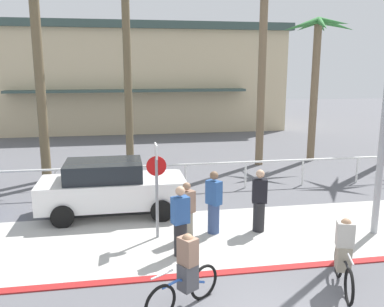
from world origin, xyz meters
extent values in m
plane|color=#5B5B60|center=(0.00, 10.00, 0.00)|extent=(80.00, 80.00, 0.00)
cube|color=beige|center=(0.00, 4.20, 0.01)|extent=(44.00, 4.00, 0.02)
cube|color=maroon|center=(0.00, 2.20, 0.01)|extent=(44.00, 0.24, 0.03)
cube|color=beige|center=(-1.71, 26.31, 3.49)|extent=(22.16, 8.62, 6.99)
cube|color=#384C47|center=(-1.71, 26.31, 7.24)|extent=(22.76, 9.22, 0.50)
cube|color=#384C47|center=(-1.71, 21.50, 3.00)|extent=(15.52, 1.20, 0.16)
cylinder|color=white|center=(0.00, 8.50, 1.00)|extent=(22.92, 0.08, 0.08)
cylinder|color=white|center=(-4.58, 8.50, 0.50)|extent=(0.08, 0.08, 1.00)
cylinder|color=white|center=(-2.29, 8.50, 0.50)|extent=(0.08, 0.08, 1.00)
cylinder|color=white|center=(0.00, 8.50, 0.50)|extent=(0.08, 0.08, 1.00)
cylinder|color=white|center=(2.29, 8.50, 0.50)|extent=(0.08, 0.08, 1.00)
cylinder|color=white|center=(4.58, 8.50, 0.50)|extent=(0.08, 0.08, 1.00)
cylinder|color=white|center=(6.88, 8.50, 0.50)|extent=(0.08, 0.08, 1.00)
cylinder|color=gray|center=(-1.39, 4.39, 1.10)|extent=(0.08, 0.08, 2.20)
cube|color=white|center=(-1.39, 4.39, 2.38)|extent=(0.04, 0.56, 0.36)
cylinder|color=red|center=(-1.39, 4.39, 1.98)|extent=(0.52, 0.03, 0.52)
cylinder|color=brown|center=(-5.17, 10.15, 3.84)|extent=(0.36, 0.36, 7.67)
cylinder|color=brown|center=(-1.91, 13.51, 4.85)|extent=(0.36, 0.36, 9.70)
cylinder|color=#756047|center=(4.06, 12.13, 4.76)|extent=(0.36, 0.36, 9.53)
cylinder|color=#756047|center=(6.87, 12.59, 3.31)|extent=(0.36, 0.36, 6.62)
cone|color=#387F3D|center=(7.78, 12.59, 6.41)|extent=(1.88, 0.32, 0.72)
cone|color=#387F3D|center=(7.32, 13.15, 6.42)|extent=(1.20, 1.40, 0.70)
cone|color=#387F3D|center=(6.70, 13.35, 6.45)|extent=(0.67, 1.66, 0.65)
cone|color=#387F3D|center=(6.18, 12.92, 6.41)|extent=(1.61, 1.00, 0.73)
cone|color=#387F3D|center=(6.25, 12.28, 6.46)|extent=(1.45, 0.92, 0.62)
cone|color=#387F3D|center=(6.70, 11.82, 6.36)|extent=(0.68, 1.70, 0.82)
cone|color=#387F3D|center=(7.32, 12.03, 6.49)|extent=(1.18, 1.36, 0.57)
cube|color=white|center=(-2.58, 6.46, 0.73)|extent=(4.40, 1.80, 0.80)
cube|color=#1E2328|center=(-2.83, 6.46, 1.41)|extent=(2.29, 1.58, 0.56)
cylinder|color=black|center=(-1.17, 7.36, 0.33)|extent=(0.66, 0.22, 0.66)
cylinder|color=black|center=(-1.17, 5.56, 0.33)|extent=(0.66, 0.22, 0.66)
cylinder|color=black|center=(-3.99, 7.36, 0.33)|extent=(0.66, 0.22, 0.66)
cylinder|color=black|center=(-3.99, 5.56, 0.33)|extent=(0.66, 0.22, 0.66)
torus|color=black|center=(1.98, 0.67, 0.33)|extent=(0.29, 0.70, 0.72)
torus|color=black|center=(2.33, 1.71, 0.33)|extent=(0.29, 0.70, 0.72)
cylinder|color=black|center=(2.23, 1.39, 0.48)|extent=(0.27, 0.67, 0.35)
cylinder|color=black|center=(2.06, 0.90, 0.62)|extent=(0.17, 0.38, 0.07)
cylinder|color=black|center=(2.20, 1.30, 0.55)|extent=(0.05, 0.05, 0.44)
cylinder|color=silver|center=(2.00, 0.72, 0.88)|extent=(0.20, 0.48, 0.04)
cube|color=gray|center=(2.20, 1.30, 0.61)|extent=(0.37, 0.39, 0.52)
cube|color=#B7B2A8|center=(2.20, 1.30, 1.13)|extent=(0.41, 0.36, 0.52)
sphere|color=#9E7556|center=(2.20, 1.30, 1.36)|extent=(0.22, 0.22, 0.22)
torus|color=black|center=(-1.66, 0.71, 0.33)|extent=(0.63, 0.45, 0.72)
torus|color=black|center=(-0.75, 1.32, 0.33)|extent=(0.63, 0.45, 0.72)
cylinder|color=#2851A8|center=(-1.03, 1.13, 0.48)|extent=(0.60, 0.42, 0.35)
cylinder|color=#2851A8|center=(-1.46, 0.84, 0.62)|extent=(0.35, 0.25, 0.07)
cylinder|color=#2851A8|center=(-1.10, 1.08, 0.55)|extent=(0.05, 0.05, 0.44)
cylinder|color=silver|center=(-1.62, 0.74, 0.88)|extent=(0.44, 0.31, 0.04)
cube|color=#4C4C51|center=(-1.10, 1.08, 0.61)|extent=(0.42, 0.41, 0.52)
cube|color=#93705B|center=(-1.10, 1.08, 1.13)|extent=(0.40, 0.43, 0.52)
sphere|color=#9E7556|center=(-1.10, 1.08, 1.36)|extent=(0.22, 0.22, 0.22)
cylinder|color=#232326|center=(1.41, 4.35, 0.43)|extent=(0.39, 0.39, 0.85)
cube|color=black|center=(1.41, 4.35, 1.18)|extent=(0.45, 0.35, 0.66)
sphere|color=#D6A884|center=(1.41, 4.35, 1.65)|extent=(0.23, 0.23, 0.23)
cylinder|color=#384C7A|center=(0.15, 4.44, 0.42)|extent=(0.45, 0.45, 0.85)
cube|color=#2D5699|center=(0.15, 4.44, 1.17)|extent=(0.44, 0.48, 0.65)
sphere|color=brown|center=(0.15, 4.44, 1.64)|extent=(0.23, 0.23, 0.23)
cylinder|color=gray|center=(-0.64, 4.15, 0.38)|extent=(0.43, 0.43, 0.75)
cube|color=#93705B|center=(-0.64, 4.15, 1.04)|extent=(0.48, 0.42, 0.58)
sphere|color=#9E7556|center=(-0.64, 4.15, 1.47)|extent=(0.21, 0.21, 0.21)
cylinder|color=#232326|center=(-0.94, 3.22, 0.42)|extent=(0.41, 0.41, 0.84)
cube|color=#2D5699|center=(-0.94, 3.22, 1.17)|extent=(0.46, 0.37, 0.65)
sphere|color=#D6A884|center=(-0.94, 3.22, 1.64)|extent=(0.23, 0.23, 0.23)
camera|label=1|loc=(-2.22, -5.92, 4.47)|focal=38.39mm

